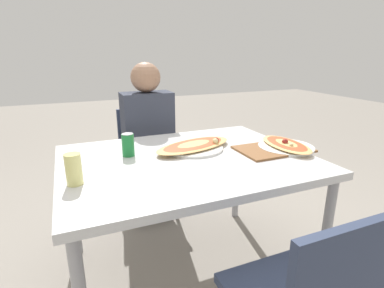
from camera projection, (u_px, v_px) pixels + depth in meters
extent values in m
plane|color=gray|center=(187.00, 270.00, 1.83)|extent=(14.00, 14.00, 0.00)
cube|color=silver|center=(187.00, 161.00, 1.62)|extent=(1.31, 1.00, 0.04)
cylinder|color=#99999E|center=(325.00, 239.00, 1.56)|extent=(0.05, 0.05, 0.69)
cylinder|color=#99999E|center=(73.00, 205.00, 1.89)|extent=(0.05, 0.05, 0.69)
cylinder|color=#99999E|center=(237.00, 176.00, 2.34)|extent=(0.05, 0.05, 0.69)
cube|color=#2D3851|center=(148.00, 163.00, 2.36)|extent=(0.40, 0.40, 0.04)
cube|color=#2D3851|center=(141.00, 131.00, 2.46)|extent=(0.38, 0.03, 0.39)
cylinder|color=#38383D|center=(177.00, 194.00, 2.34)|extent=(0.03, 0.03, 0.42)
cylinder|color=#38383D|center=(133.00, 203.00, 2.21)|extent=(0.03, 0.03, 0.42)
cylinder|color=#38383D|center=(163.00, 178.00, 2.64)|extent=(0.03, 0.03, 0.42)
cylinder|color=#38383D|center=(125.00, 185.00, 2.51)|extent=(0.03, 0.03, 0.42)
cube|color=#2D3851|center=(342.00, 286.00, 0.84)|extent=(0.38, 0.03, 0.39)
cylinder|color=#2D2D38|center=(164.00, 191.00, 2.35)|extent=(0.10, 0.10, 0.46)
cylinder|color=#2D2D38|center=(143.00, 195.00, 2.29)|extent=(0.10, 0.10, 0.46)
cube|color=#333847|center=(148.00, 128.00, 2.25)|extent=(0.37, 0.20, 0.54)
sphere|color=#997056|center=(146.00, 77.00, 2.13)|extent=(0.21, 0.21, 0.21)
cylinder|color=white|center=(194.00, 148.00, 1.75)|extent=(0.34, 0.34, 0.01)
ellipsoid|color=#E0AD66|center=(194.00, 145.00, 1.74)|extent=(0.55, 0.36, 0.02)
ellipsoid|color=#C14C28|center=(194.00, 144.00, 1.74)|extent=(0.45, 0.29, 0.01)
sphere|color=maroon|center=(216.00, 140.00, 1.78)|extent=(0.03, 0.03, 0.03)
sphere|color=beige|center=(215.00, 141.00, 1.76)|extent=(0.04, 0.04, 0.04)
sphere|color=#335928|center=(215.00, 142.00, 1.76)|extent=(0.03, 0.03, 0.03)
cylinder|color=#197233|center=(128.00, 145.00, 1.62)|extent=(0.07, 0.07, 0.12)
cylinder|color=silver|center=(127.00, 134.00, 1.60)|extent=(0.06, 0.06, 0.00)
cylinder|color=#E0DB7F|center=(74.00, 169.00, 1.27)|extent=(0.07, 0.07, 0.14)
cube|color=brown|center=(273.00, 149.00, 1.73)|extent=(0.41, 0.27, 0.01)
cylinder|color=white|center=(286.00, 147.00, 1.76)|extent=(0.32, 0.32, 0.01)
ellipsoid|color=#E0AD66|center=(286.00, 144.00, 1.76)|extent=(0.23, 0.41, 0.02)
ellipsoid|color=#C14C28|center=(286.00, 143.00, 1.75)|extent=(0.19, 0.33, 0.01)
sphere|color=maroon|center=(285.00, 142.00, 1.75)|extent=(0.03, 0.03, 0.03)
sphere|color=beige|center=(291.00, 145.00, 1.70)|extent=(0.02, 0.02, 0.02)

